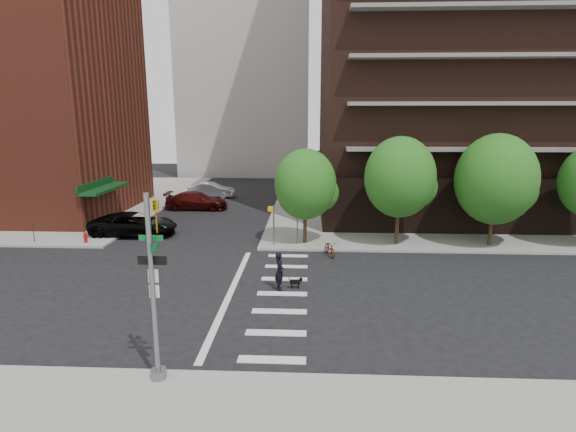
# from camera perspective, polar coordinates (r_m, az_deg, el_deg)

# --- Properties ---
(ground) EXTENTS (120.00, 120.00, 0.00)m
(ground) POSITION_cam_1_polar(r_m,az_deg,el_deg) (22.23, -8.61, -9.61)
(ground) COLOR black
(ground) RESTS_ON ground
(sidewalk_ne) EXTENTS (39.00, 33.00, 0.15)m
(sidewalk_ne) POSITION_cam_1_polar(r_m,az_deg,el_deg) (47.32, 22.77, 1.51)
(sidewalk_ne) COLOR gray
(sidewalk_ne) RESTS_ON ground
(sidewalk_nw) EXTENTS (31.00, 33.00, 0.15)m
(sidewalk_nw) POSITION_cam_1_polar(r_m,az_deg,el_deg) (52.92, -30.24, 1.85)
(sidewalk_nw) COLOR gray
(sidewalk_nw) RESTS_ON ground
(crosswalk) EXTENTS (3.85, 13.00, 0.01)m
(crosswalk) POSITION_cam_1_polar(r_m,az_deg,el_deg) (21.91, -2.86, -9.79)
(crosswalk) COLOR silver
(crosswalk) RESTS_ON ground
(midrise_nw) EXTENTS (21.40, 15.50, 20.00)m
(midrise_nw) POSITION_cam_1_polar(r_m,az_deg,el_deg) (46.35, -32.68, 12.87)
(midrise_nw) COLOR maroon
(midrise_nw) RESTS_ON sidewalk_nw
(tree_a) EXTENTS (4.00, 4.00, 5.90)m
(tree_a) POSITION_cam_1_polar(r_m,az_deg,el_deg) (28.99, 2.21, 4.03)
(tree_a) COLOR #301E11
(tree_a) RESTS_ON sidewalk_ne
(tree_b) EXTENTS (4.50, 4.50, 6.65)m
(tree_b) POSITION_cam_1_polar(r_m,az_deg,el_deg) (29.48, 14.01, 4.80)
(tree_b) COLOR #301E11
(tree_b) RESTS_ON sidewalk_ne
(tree_c) EXTENTS (5.00, 5.00, 6.80)m
(tree_c) POSITION_cam_1_polar(r_m,az_deg,el_deg) (31.23, 24.88, 4.24)
(tree_c) COLOR #301E11
(tree_c) RESTS_ON sidewalk_ne
(traffic_signal) EXTENTS (0.90, 0.75, 6.00)m
(traffic_signal) POSITION_cam_1_polar(r_m,az_deg,el_deg) (14.64, -16.57, -10.60)
(traffic_signal) COLOR slate
(traffic_signal) RESTS_ON sidewalk_s
(pedestrian_signal) EXTENTS (2.18, 0.67, 2.60)m
(pedestrian_signal) POSITION_cam_1_polar(r_m,az_deg,el_deg) (28.89, -1.17, -0.41)
(pedestrian_signal) COLOR slate
(pedestrian_signal) RESTS_ON sidewalk_ne
(fire_hydrant) EXTENTS (0.24, 0.24, 0.73)m
(fire_hydrant) POSITION_cam_1_polar(r_m,az_deg,el_deg) (32.56, -24.33, -2.42)
(fire_hydrant) COLOR #A50C0C
(fire_hydrant) RESTS_ON sidewalk_nw
(parking_meter) EXTENTS (0.10, 0.08, 1.32)m
(parking_meter) POSITION_cam_1_polar(r_m,az_deg,el_deg) (34.19, -29.62, -1.58)
(parking_meter) COLOR black
(parking_meter) RESTS_ON sidewalk_nw
(parked_car_black) EXTENTS (2.86, 6.04, 1.67)m
(parked_car_black) POSITION_cam_1_polar(r_m,az_deg,el_deg) (33.72, -19.02, -1.00)
(parked_car_black) COLOR black
(parked_car_black) RESTS_ON ground
(parked_car_maroon) EXTENTS (2.28, 5.60, 1.62)m
(parked_car_maroon) POSITION_cam_1_polar(r_m,az_deg,el_deg) (41.80, -11.54, 1.92)
(parked_car_maroon) COLOR #410C0A
(parked_car_maroon) RESTS_ON ground
(parked_car_silver) EXTENTS (1.71, 4.76, 1.56)m
(parked_car_silver) POSITION_cam_1_polar(r_m,az_deg,el_deg) (47.82, -9.70, 3.28)
(parked_car_silver) COLOR #B7BABF
(parked_car_silver) RESTS_ON ground
(scooter) EXTENTS (1.09, 1.90, 0.95)m
(scooter) POSITION_cam_1_polar(r_m,az_deg,el_deg) (27.57, 5.35, -4.07)
(scooter) COLOR maroon
(scooter) RESTS_ON ground
(dog_walker) EXTENTS (0.80, 0.64, 1.91)m
(dog_walker) POSITION_cam_1_polar(r_m,az_deg,el_deg) (22.02, -1.08, -7.02)
(dog_walker) COLOR black
(dog_walker) RESTS_ON ground
(dog) EXTENTS (0.63, 0.21, 0.53)m
(dog) POSITION_cam_1_polar(r_m,az_deg,el_deg) (22.41, 1.00, -8.35)
(dog) COLOR black
(dog) RESTS_ON ground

